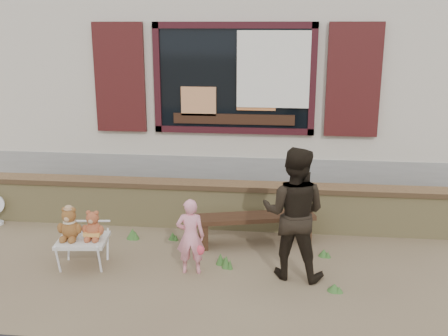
# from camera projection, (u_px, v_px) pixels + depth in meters

# --- Properties ---
(ground) EXTENTS (80.00, 80.00, 0.00)m
(ground) POSITION_uv_depth(u_px,v_px,m) (219.00, 255.00, 6.70)
(ground) COLOR brown
(ground) RESTS_ON ground
(shopfront) EXTENTS (8.04, 5.13, 4.00)m
(shopfront) POSITION_uv_depth(u_px,v_px,m) (246.00, 69.00, 10.48)
(shopfront) COLOR #B6A993
(shopfront) RESTS_ON ground
(brick_wall) EXTENTS (7.10, 0.36, 0.67)m
(brick_wall) POSITION_uv_depth(u_px,v_px,m) (227.00, 205.00, 7.57)
(brick_wall) COLOR tan
(brick_wall) RESTS_ON ground
(bench) EXTENTS (1.63, 0.73, 0.41)m
(bench) POSITION_uv_depth(u_px,v_px,m) (255.00, 223.00, 7.00)
(bench) COLOR #311D11
(bench) RESTS_ON ground
(folding_chair) EXTENTS (0.63, 0.57, 0.36)m
(folding_chair) POSITION_uv_depth(u_px,v_px,m) (83.00, 241.00, 6.34)
(folding_chair) COLOR beige
(folding_chair) RESTS_ON ground
(teddy_bear_left) EXTENTS (0.33, 0.29, 0.41)m
(teddy_bear_left) POSITION_uv_depth(u_px,v_px,m) (70.00, 223.00, 6.28)
(teddy_bear_left) COLOR brown
(teddy_bear_left) RESTS_ON folding_chair
(teddy_bear_right) EXTENTS (0.29, 0.26, 0.37)m
(teddy_bear_right) POSITION_uv_depth(u_px,v_px,m) (93.00, 224.00, 6.28)
(teddy_bear_right) COLOR brown
(teddy_bear_right) RESTS_ON folding_chair
(child) EXTENTS (0.35, 0.25, 0.92)m
(child) POSITION_uv_depth(u_px,v_px,m) (190.00, 236.00, 6.13)
(child) COLOR pink
(child) RESTS_ON ground
(adult) EXTENTS (0.86, 0.73, 1.55)m
(adult) POSITION_uv_depth(u_px,v_px,m) (294.00, 213.00, 5.98)
(adult) COLOR black
(adult) RESTS_ON ground
(grass_tufts) EXTENTS (4.14, 1.65, 0.16)m
(grass_tufts) POSITION_uv_depth(u_px,v_px,m) (172.00, 252.00, 6.67)
(grass_tufts) COLOR #376428
(grass_tufts) RESTS_ON ground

